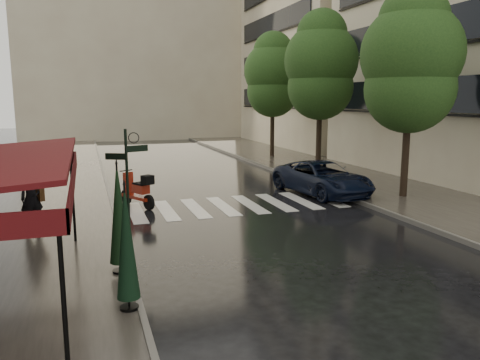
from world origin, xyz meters
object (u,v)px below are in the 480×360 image
parked_car (322,178)px  parasol_front (127,242)px  parasol_back (119,213)px  pedestrian_with_umbrella (30,172)px  scooter (138,191)px

parked_car → parasol_front: bearing=-143.1°
parked_car → parasol_back: bearing=-150.2°
pedestrian_with_umbrella → scooter: 4.25m
pedestrian_with_umbrella → parasol_front: (2.19, -6.41, -0.42)m
pedestrian_with_umbrella → scooter: size_ratio=1.42×
pedestrian_with_umbrella → scooter: bearing=6.7°
scooter → parasol_front: size_ratio=0.76×
parked_car → parasol_front: size_ratio=2.07×
scooter → parasol_back: size_ratio=0.72×
pedestrian_with_umbrella → parked_car: pedestrian_with_umbrella is taller
parked_car → parasol_front: 12.38m
scooter → parked_car: parked_car is taller
scooter → pedestrian_with_umbrella: bearing=-172.8°
parasol_front → parasol_back: bearing=90.0°
pedestrian_with_umbrella → parked_car: size_ratio=0.52×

